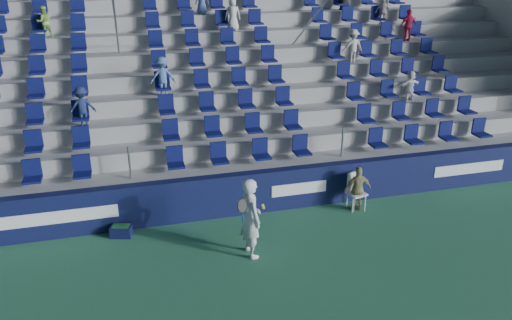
{
  "coord_description": "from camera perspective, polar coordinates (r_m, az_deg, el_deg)",
  "views": [
    {
      "loc": [
        -2.92,
        -8.83,
        6.63
      ],
      "look_at": [
        0.2,
        2.8,
        1.7
      ],
      "focal_mm": 35.0,
      "sensor_mm": 36.0,
      "label": 1
    }
  ],
  "objects": [
    {
      "name": "ground",
      "position": [
        11.42,
        2.74,
        -13.25
      ],
      "size": [
        70.0,
        70.0,
        0.0
      ],
      "primitive_type": "plane",
      "color": "#32754D",
      "rests_on": "ground"
    },
    {
      "name": "sponsor_wall",
      "position": [
        13.72,
        -1.18,
        -3.8
      ],
      "size": [
        24.0,
        0.32,
        1.2
      ],
      "color": "#11153E",
      "rests_on": "ground"
    },
    {
      "name": "grandstand",
      "position": [
        17.89,
        -5.19,
        7.64
      ],
      "size": [
        24.0,
        8.17,
        6.63
      ],
      "color": "gray",
      "rests_on": "ground"
    },
    {
      "name": "tennis_player",
      "position": [
        11.68,
        -0.6,
        -6.61
      ],
      "size": [
        0.69,
        0.78,
        1.98
      ],
      "color": "silver",
      "rests_on": "ground"
    },
    {
      "name": "line_judge_chair",
      "position": [
        14.28,
        11.27,
        -3.17
      ],
      "size": [
        0.55,
        0.57,
        1.05
      ],
      "color": "white",
      "rests_on": "ground"
    },
    {
      "name": "line_judge",
      "position": [
        14.13,
        11.56,
        -3.24
      ],
      "size": [
        0.79,
        0.37,
        1.31
      ],
      "primitive_type": "imported",
      "rotation": [
        0.0,
        0.0,
        3.08
      ],
      "color": "tan",
      "rests_on": "ground"
    },
    {
      "name": "ball_bin",
      "position": [
        13.27,
        -15.14,
        -7.77
      ],
      "size": [
        0.6,
        0.47,
        0.29
      ],
      "color": "#0F1338",
      "rests_on": "ground"
    }
  ]
}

